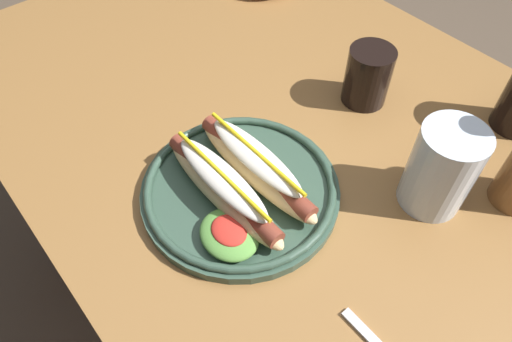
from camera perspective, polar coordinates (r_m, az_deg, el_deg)
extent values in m
plane|color=brown|center=(1.40, 2.97, -16.52)|extent=(8.00, 8.00, 0.00)
cube|color=olive|center=(0.78, 5.09, 4.14)|extent=(1.35, 0.83, 0.04)
cylinder|color=olive|center=(1.34, -24.64, 0.19)|extent=(0.06, 0.06, 0.70)
cylinder|color=olive|center=(1.52, -2.26, 12.67)|extent=(0.06, 0.06, 0.70)
cylinder|color=#334C3D|center=(0.68, -1.94, -2.45)|extent=(0.29, 0.29, 0.02)
torus|color=#334C3D|center=(0.67, -1.96, -1.83)|extent=(0.28, 0.28, 0.01)
ellipsoid|color=#E0C184|center=(0.65, -4.07, -2.35)|extent=(0.25, 0.05, 0.04)
cylinder|color=brown|center=(0.64, -4.11, -1.93)|extent=(0.23, 0.03, 0.03)
ellipsoid|color=silver|center=(0.62, -4.20, -0.92)|extent=(0.18, 0.04, 0.02)
cylinder|color=yellow|center=(0.62, -4.25, -0.35)|extent=(0.20, 0.01, 0.01)
ellipsoid|color=#E0C184|center=(0.67, 0.00, 0.33)|extent=(0.25, 0.05, 0.04)
cylinder|color=brown|center=(0.66, 0.00, 0.75)|extent=(0.23, 0.03, 0.03)
ellipsoid|color=silver|center=(0.65, 0.00, 1.78)|extent=(0.18, 0.04, 0.02)
cylinder|color=yellow|center=(0.64, 0.00, 2.37)|extent=(0.20, 0.01, 0.01)
ellipsoid|color=#5B9942|center=(0.61, -3.30, -7.81)|extent=(0.09, 0.07, 0.02)
ellipsoid|color=red|center=(0.61, -3.34, -7.32)|extent=(0.05, 0.04, 0.01)
cube|color=silver|center=(0.60, 13.95, -19.33)|extent=(0.09, 0.01, 0.00)
cylinder|color=black|center=(0.81, 13.61, 11.31)|extent=(0.08, 0.08, 0.10)
cylinder|color=silver|center=(0.68, 21.89, 0.25)|extent=(0.09, 0.09, 0.13)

